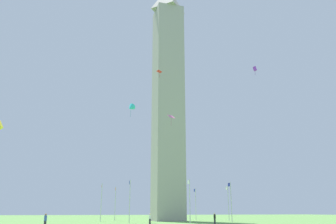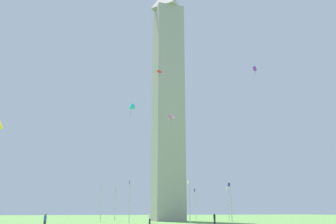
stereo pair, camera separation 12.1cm
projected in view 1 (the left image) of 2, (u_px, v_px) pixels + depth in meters
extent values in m
plane|color=#609347|center=(168.00, 221.00, 69.58)|extent=(260.00, 260.00, 0.00)
cube|color=#A8A399|center=(168.00, 107.00, 76.28)|extent=(6.04, 6.04, 48.28)
cylinder|color=silver|center=(153.00, 204.00, 83.08)|extent=(0.14, 0.14, 7.24)
cube|color=red|center=(152.00, 191.00, 84.47)|extent=(1.00, 0.03, 0.64)
cylinder|color=silver|center=(115.00, 203.00, 76.92)|extent=(0.14, 0.14, 7.24)
cube|color=red|center=(115.00, 189.00, 78.31)|extent=(1.00, 0.03, 0.64)
cylinder|color=silver|center=(101.00, 202.00, 67.05)|extent=(0.14, 0.14, 7.24)
cube|color=red|center=(102.00, 186.00, 68.44)|extent=(1.00, 0.03, 0.64)
cylinder|color=silver|center=(130.00, 201.00, 59.25)|extent=(0.14, 0.14, 7.24)
cube|color=#1E2D99|center=(130.00, 182.00, 60.63)|extent=(1.00, 0.03, 0.64)
cylinder|color=silver|center=(190.00, 201.00, 58.08)|extent=(0.14, 0.14, 7.24)
cube|color=white|center=(188.00, 182.00, 59.47)|extent=(1.00, 0.03, 0.64)
cylinder|color=silver|center=(231.00, 202.00, 64.24)|extent=(0.14, 0.14, 7.24)
cube|color=#1E2D99|center=(229.00, 185.00, 65.63)|extent=(1.00, 0.03, 0.64)
cylinder|color=silver|center=(228.00, 203.00, 74.12)|extent=(0.14, 0.14, 7.24)
cube|color=white|center=(227.00, 188.00, 75.50)|extent=(1.00, 0.03, 0.64)
cylinder|color=silver|center=(196.00, 204.00, 81.92)|extent=(0.14, 0.14, 7.24)
cube|color=#1E2D99|center=(195.00, 190.00, 83.31)|extent=(1.00, 0.03, 0.64)
cylinder|color=#2D2D38|center=(215.00, 221.00, 53.40)|extent=(0.29, 0.29, 0.80)
cylinder|color=black|center=(215.00, 217.00, 53.60)|extent=(0.32, 0.32, 0.63)
sphere|color=beige|center=(215.00, 214.00, 53.72)|extent=(0.24, 0.24, 0.24)
cylinder|color=#2D2D38|center=(150.00, 221.00, 53.06)|extent=(0.29, 0.29, 0.80)
cylinder|color=white|center=(150.00, 217.00, 53.25)|extent=(0.32, 0.32, 0.55)
sphere|color=beige|center=(150.00, 214.00, 53.36)|extent=(0.24, 0.24, 0.24)
cylinder|color=#2D2D38|center=(45.00, 224.00, 40.73)|extent=(0.29, 0.29, 0.80)
cylinder|color=#3851B2|center=(46.00, 218.00, 40.93)|extent=(0.32, 0.32, 0.62)
sphere|color=#936B4C|center=(46.00, 214.00, 41.05)|extent=(0.24, 0.24, 0.24)
cone|color=#33C6D1|center=(131.00, 108.00, 70.23)|extent=(2.19, 2.26, 1.83)
cylinder|color=teal|center=(131.00, 113.00, 69.93)|extent=(0.04, 0.04, 1.63)
cube|color=purple|center=(255.00, 69.00, 59.99)|extent=(0.53, 0.67, 0.84)
cylinder|color=#67278E|center=(255.00, 72.00, 59.80)|extent=(0.04, 0.04, 1.01)
cube|color=pink|center=(171.00, 117.00, 64.78)|extent=(1.48, 1.60, 0.78)
cylinder|color=#A44A79|center=(171.00, 122.00, 64.49)|extent=(0.04, 0.04, 1.54)
cube|color=red|center=(159.00, 71.00, 70.87)|extent=(1.14, 1.12, 0.31)
cylinder|color=maroon|center=(159.00, 75.00, 70.66)|extent=(0.04, 0.04, 1.14)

